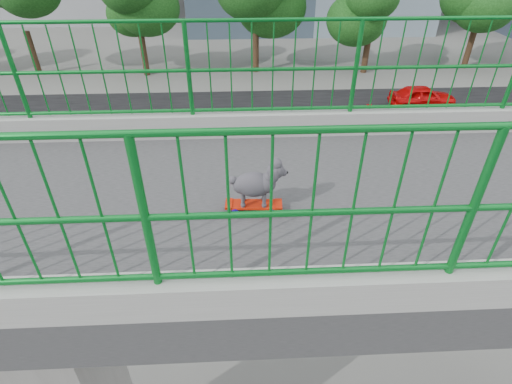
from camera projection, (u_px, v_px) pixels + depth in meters
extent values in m
cube|color=black|center=(185.00, 160.00, 18.56)|extent=(18.00, 90.00, 0.02)
cube|color=gray|center=(34.00, 128.00, 4.96)|extent=(0.20, 24.00, 0.30)
cylinder|color=#0B6A21|center=(15.00, 73.00, 4.57)|extent=(0.04, 24.00, 0.04)
cylinder|color=#0B6A21|center=(15.00, 73.00, 4.57)|extent=(0.06, 0.06, 1.10)
cylinder|color=black|center=(33.00, 53.00, 28.26)|extent=(0.44, 0.44, 2.97)
cylinder|color=black|center=(144.00, 56.00, 28.16)|extent=(0.44, 0.44, 2.73)
ellipsoid|color=#0F340E|center=(137.00, 8.00, 26.37)|extent=(4.20, 4.20, 3.57)
cylinder|color=black|center=(256.00, 52.00, 28.77)|extent=(0.44, 0.44, 2.87)
ellipsoid|color=#0F340E|center=(256.00, 1.00, 26.85)|extent=(4.60, 4.60, 3.91)
cylinder|color=black|center=(366.00, 54.00, 28.66)|extent=(0.44, 0.44, 2.66)
ellipsoid|color=#0F340E|center=(373.00, 9.00, 26.94)|extent=(4.00, 4.00, 3.40)
cylinder|color=black|center=(469.00, 47.00, 29.46)|extent=(0.44, 0.44, 3.01)
cube|color=red|center=(254.00, 204.00, 3.78)|extent=(0.19, 0.55, 0.02)
cube|color=#99999E|center=(236.00, 206.00, 3.79)|extent=(0.10, 0.04, 0.02)
cylinder|color=#1B07A7|center=(236.00, 203.00, 3.86)|extent=(0.03, 0.07, 0.06)
sphere|color=yellow|center=(236.00, 203.00, 3.86)|extent=(0.03, 0.03, 0.03)
cylinder|color=#1B07A7|center=(235.00, 211.00, 3.74)|extent=(0.03, 0.07, 0.06)
sphere|color=yellow|center=(235.00, 211.00, 3.74)|extent=(0.03, 0.03, 0.03)
cube|color=#99999E|center=(272.00, 206.00, 3.79)|extent=(0.10, 0.04, 0.02)
cylinder|color=#1B07A7|center=(272.00, 203.00, 3.85)|extent=(0.03, 0.07, 0.06)
sphere|color=yellow|center=(272.00, 203.00, 3.85)|extent=(0.03, 0.03, 0.03)
cylinder|color=#1B07A7|center=(272.00, 212.00, 3.74)|extent=(0.03, 0.07, 0.06)
sphere|color=yellow|center=(272.00, 212.00, 3.74)|extent=(0.03, 0.03, 0.03)
ellipsoid|color=#343137|center=(254.00, 184.00, 3.65)|extent=(0.25, 0.36, 0.24)
sphere|color=#343137|center=(275.00, 170.00, 3.56)|extent=(0.16, 0.16, 0.16)
sphere|color=black|center=(287.00, 173.00, 3.57)|extent=(0.03, 0.03, 0.03)
sphere|color=#343137|center=(233.00, 180.00, 3.63)|extent=(0.08, 0.08, 0.08)
cylinder|color=#343137|center=(264.00, 194.00, 3.77)|extent=(0.03, 0.03, 0.15)
cylinder|color=#343137|center=(264.00, 201.00, 3.69)|extent=(0.03, 0.03, 0.15)
cylinder|color=#343137|center=(243.00, 194.00, 3.78)|extent=(0.03, 0.03, 0.15)
cylinder|color=#343137|center=(243.00, 200.00, 3.69)|extent=(0.03, 0.03, 0.15)
imported|color=red|center=(411.00, 120.00, 20.80)|extent=(1.83, 4.51, 1.31)
imported|color=red|center=(423.00, 97.00, 23.51)|extent=(1.55, 3.86, 1.31)
imported|color=silver|center=(160.00, 251.00, 12.37)|extent=(1.62, 4.64, 1.53)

